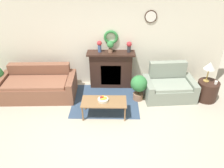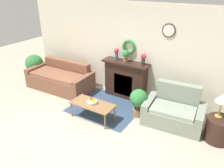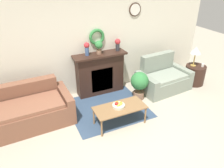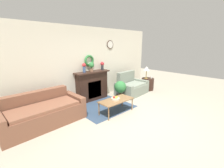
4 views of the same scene
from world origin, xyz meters
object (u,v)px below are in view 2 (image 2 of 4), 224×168
object	(u,v)px
fireplace	(126,79)
couch_left	(61,79)
potted_plant_floor_by_couch	(34,64)
potted_plant_floor_by_loveseat	(139,100)
loveseat_right	(174,112)
coffee_table	(93,105)
vase_on_mantel_left	(116,53)
vase_on_mantel_right	(143,58)
side_table_by_loveseat	(219,130)
potted_plant_on_mantel	(126,55)
fruit_bowl	(92,101)
table_lamp	(223,98)

from	to	relation	value
fireplace	couch_left	xyz separation A→B (m)	(-2.04, -0.58, -0.25)
potted_plant_floor_by_couch	potted_plant_floor_by_loveseat	world-z (taller)	potted_plant_floor_by_couch
loveseat_right	coffee_table	bearing A→B (deg)	-158.39
vase_on_mantel_left	potted_plant_floor_by_loveseat	xyz separation A→B (m)	(1.09, -0.74, -0.85)
vase_on_mantel_right	potted_plant_floor_by_couch	distance (m)	3.92
side_table_by_loveseat	potted_plant_on_mantel	xyz separation A→B (m)	(-2.68, 0.68, 1.04)
potted_plant_floor_by_loveseat	vase_on_mantel_right	bearing A→B (deg)	109.32
coffee_table	potted_plant_floor_by_couch	distance (m)	3.30
fruit_bowl	potted_plant_floor_by_couch	world-z (taller)	potted_plant_floor_by_couch
fireplace	side_table_by_loveseat	size ratio (longest dim) A/B	2.42
fireplace	potted_plant_floor_by_loveseat	size ratio (longest dim) A/B	1.86
vase_on_mantel_left	potted_plant_on_mantel	world-z (taller)	potted_plant_on_mantel
coffee_table	vase_on_mantel_right	bearing A→B (deg)	65.74
vase_on_mantel_left	vase_on_mantel_right	world-z (taller)	vase_on_mantel_left
fireplace	potted_plant_floor_by_loveseat	distance (m)	1.07
fruit_bowl	loveseat_right	bearing A→B (deg)	25.78
loveseat_right	potted_plant_floor_by_loveseat	size ratio (longest dim) A/B	1.96
potted_plant_floor_by_couch	table_lamp	bearing A→B (deg)	-1.18
vase_on_mantel_left	table_lamp	bearing A→B (deg)	-12.44
potted_plant_on_mantel	potted_plant_floor_by_loveseat	world-z (taller)	potted_plant_on_mantel
table_lamp	potted_plant_floor_by_loveseat	xyz separation A→B (m)	(-1.83, -0.09, -0.54)
fruit_bowl	side_table_by_loveseat	world-z (taller)	same
coffee_table	table_lamp	world-z (taller)	table_lamp
potted_plant_floor_by_loveseat	potted_plant_floor_by_couch	bearing A→B (deg)	176.95
potted_plant_floor_by_couch	potted_plant_floor_by_loveseat	distance (m)	4.08
vase_on_mantel_right	loveseat_right	bearing A→B (deg)	-26.59
vase_on_mantel_left	potted_plant_floor_by_loveseat	size ratio (longest dim) A/B	0.45
couch_left	side_table_by_loveseat	xyz separation A→B (m)	(4.71, -0.11, -0.04)
coffee_table	potted_plant_floor_by_loveseat	bearing A→B (deg)	37.99
fruit_bowl	table_lamp	xyz separation A→B (m)	(2.76, 0.79, 0.52)
fruit_bowl	potted_plant_on_mantel	size ratio (longest dim) A/B	0.79
side_table_by_loveseat	potted_plant_floor_by_couch	world-z (taller)	potted_plant_floor_by_couch
side_table_by_loveseat	coffee_table	bearing A→B (deg)	-165.02
potted_plant_on_mantel	potted_plant_floor_by_loveseat	xyz separation A→B (m)	(0.79, -0.72, -0.86)
potted_plant_on_mantel	potted_plant_floor_by_loveseat	distance (m)	1.37
loveseat_right	vase_on_mantel_right	bearing A→B (deg)	148.46
loveseat_right	side_table_by_loveseat	bearing A→B (deg)	-12.52
loveseat_right	fruit_bowl	xyz separation A→B (m)	(-1.80, -0.87, 0.16)
potted_plant_floor_by_loveseat	potted_plant_on_mantel	bearing A→B (deg)	137.54
couch_left	potted_plant_floor_by_couch	bearing A→B (deg)	175.02
fireplace	vase_on_mantel_left	bearing A→B (deg)	179.02
vase_on_mantel_right	potted_plant_on_mantel	bearing A→B (deg)	-177.83
table_lamp	potted_plant_on_mantel	bearing A→B (deg)	166.57
table_lamp	vase_on_mantel_left	bearing A→B (deg)	167.56
coffee_table	potted_plant_floor_by_couch	bearing A→B (deg)	163.59
table_lamp	vase_on_mantel_right	xyz separation A→B (m)	(-2.09, 0.64, 0.30)
table_lamp	potted_plant_floor_by_loveseat	distance (m)	1.91
couch_left	potted_plant_on_mantel	size ratio (longest dim) A/B	6.30
couch_left	fruit_bowl	world-z (taller)	couch_left
potted_plant_on_mantel	potted_plant_floor_by_couch	bearing A→B (deg)	-171.31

